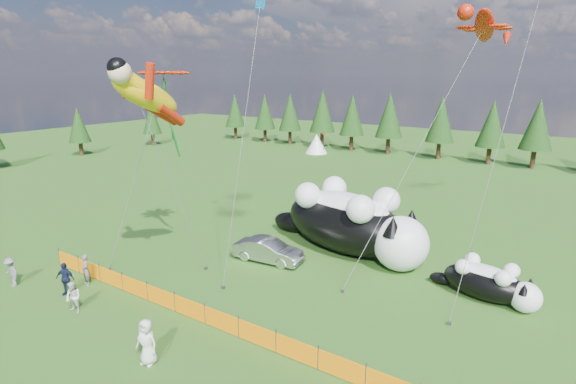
# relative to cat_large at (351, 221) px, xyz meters

# --- Properties ---
(ground) EXTENTS (160.00, 160.00, 0.00)m
(ground) POSITION_rel_cat_large_xyz_m (-2.68, -8.65, -2.10)
(ground) COLOR #14370A
(ground) RESTS_ON ground
(safety_fence) EXTENTS (22.06, 0.06, 1.10)m
(safety_fence) POSITION_rel_cat_large_xyz_m (-2.68, -11.65, -1.60)
(safety_fence) COLOR #262626
(safety_fence) RESTS_ON ground
(tree_line) EXTENTS (90.00, 4.00, 8.00)m
(tree_line) POSITION_rel_cat_large_xyz_m (-2.68, 36.35, 1.90)
(tree_line) COLOR black
(tree_line) RESTS_ON ground
(festival_tents) EXTENTS (50.00, 3.20, 2.80)m
(festival_tents) POSITION_rel_cat_large_xyz_m (8.32, 31.35, -0.70)
(festival_tents) COLOR white
(festival_tents) RESTS_ON ground
(cat_large) EXTENTS (12.13, 6.18, 4.42)m
(cat_large) POSITION_rel_cat_large_xyz_m (0.00, 0.00, 0.00)
(cat_large) COLOR black
(cat_large) RESTS_ON ground
(cat_small) EXTENTS (5.64, 2.70, 2.05)m
(cat_small) POSITION_rel_cat_large_xyz_m (8.75, -1.87, -1.13)
(cat_small) COLOR black
(cat_small) RESTS_ON ground
(car) EXTENTS (4.51, 2.04, 1.44)m
(car) POSITION_rel_cat_large_xyz_m (-3.52, -4.18, -1.38)
(car) COLOR #B4B5BA
(car) RESTS_ON ground
(spectator_a) EXTENTS (0.73, 0.58, 1.74)m
(spectator_a) POSITION_rel_cat_large_xyz_m (-10.00, -12.25, -1.23)
(spectator_a) COLOR slate
(spectator_a) RESTS_ON ground
(spectator_b) EXTENTS (0.84, 0.58, 1.58)m
(spectator_b) POSITION_rel_cat_large_xyz_m (-7.75, -14.36, -1.31)
(spectator_b) COLOR silver
(spectator_b) RESTS_ON ground
(spectator_c) EXTENTS (1.17, 0.89, 1.78)m
(spectator_c) POSITION_rel_cat_large_xyz_m (-9.82, -13.54, -1.21)
(spectator_c) COLOR #141B39
(spectator_c) RESTS_ON ground
(spectator_d) EXTENTS (1.07, 0.57, 1.64)m
(spectator_d) POSITION_rel_cat_large_xyz_m (-13.21, -14.62, -1.28)
(spectator_d) COLOR slate
(spectator_d) RESTS_ON ground
(spectator_e) EXTENTS (1.03, 0.76, 1.94)m
(spectator_e) POSITION_rel_cat_large_xyz_m (-1.56, -15.04, -1.13)
(spectator_e) COLOR silver
(spectator_e) RESTS_ON ground
(superhero_kite) EXTENTS (4.39, 5.45, 12.37)m
(superhero_kite) POSITION_rel_cat_large_xyz_m (-6.34, -10.24, 8.16)
(superhero_kite) COLOR #E4B80C
(superhero_kite) RESTS_ON ground
(gecko_kite) EXTENTS (5.83, 12.53, 17.07)m
(gecko_kite) POSITION_rel_cat_large_xyz_m (6.05, 4.01, 11.80)
(gecko_kite) COLOR red
(gecko_kite) RESTS_ON ground
(flower_kite) EXTENTS (3.75, 5.38, 11.85)m
(flower_kite) POSITION_rel_cat_large_xyz_m (-8.61, -7.02, 9.03)
(flower_kite) COLOR red
(flower_kite) RESTS_ON ground
(diamond_kite_a) EXTENTS (1.20, 5.28, 16.01)m
(diamond_kite_a) POSITION_rel_cat_large_xyz_m (-4.11, -4.03, 12.15)
(diamond_kite_a) COLOR blue
(diamond_kite_a) RESTS_ON ground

